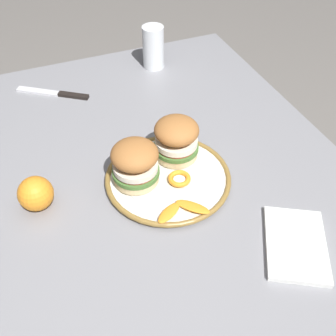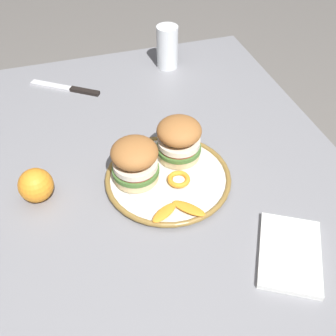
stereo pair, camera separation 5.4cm
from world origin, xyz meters
The scene contains 12 objects.
ground_plane centered at (0.00, 0.00, 0.00)m, with size 8.00×8.00×0.00m, color slate.
dining_table centered at (0.00, 0.00, 0.62)m, with size 1.28×0.96×0.70m.
dinner_plate centered at (-0.02, 0.05, 0.71)m, with size 0.29×0.29×0.02m.
sandwich_half_left centered at (-0.04, -0.02, 0.77)m, with size 0.13×0.13×0.10m.
sandwich_half_right centered at (-0.08, 0.09, 0.77)m, with size 0.13×0.13×0.10m.
orange_peel_curled centered at (0.00, 0.07, 0.73)m, with size 0.06×0.06×0.01m.
orange_peel_strip_long centered at (0.08, 0.06, 0.73)m, with size 0.07×0.07×0.01m.
orange_peel_strip_short centered at (0.08, 0.01, 0.73)m, with size 0.06×0.07×0.01m.
drinking_glass centered at (-0.51, 0.19, 0.76)m, with size 0.07×0.07×0.13m.
whole_orange centered at (-0.06, -0.24, 0.74)m, with size 0.07×0.07×0.07m, color orange.
table_knife centered at (-0.46, -0.12, 0.71)m, with size 0.14×0.19×0.01m.
folded_napkin centered at (0.23, 0.21, 0.71)m, with size 0.17×0.12×0.01m, color white.
Camera 1 is at (0.56, -0.19, 1.37)m, focal length 42.84 mm.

